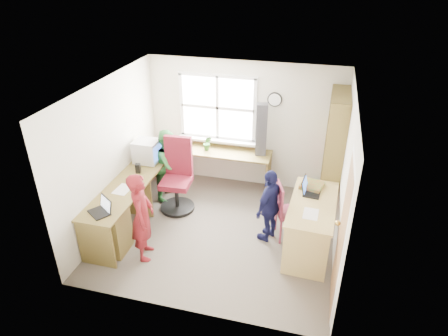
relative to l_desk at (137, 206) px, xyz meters
The scene contains 19 objects.
room 1.57m from the l_desk, 16.12° to the left, with size 3.64×3.44×2.44m.
l_desk is the anchor object (origin of this frame).
right_desk 2.74m from the l_desk, ahead, with size 0.72×1.45×0.82m.
bookshelf 3.35m from the l_desk, 26.43° to the left, with size 0.30×1.02×2.10m.
swivel_chair 0.91m from the l_desk, 64.21° to the left, with size 0.64×0.64×1.30m.
wooden_chair 2.37m from the l_desk, 10.40° to the left, with size 0.53×0.53×0.96m.
crt_monitor 1.09m from the l_desk, 102.10° to the left, with size 0.42×0.38×0.41m.
laptop_left 0.76m from the l_desk, 105.86° to the right, with size 0.41×0.39×0.22m.
laptop_right 2.73m from the l_desk, 11.24° to the left, with size 0.31×0.36×0.23m.
speaker_a 0.69m from the l_desk, 109.39° to the left, with size 0.10×0.10×0.16m.
speaker_b 1.14m from the l_desk, 97.33° to the left, with size 0.10×0.10×0.19m.
cd_tower 2.56m from the l_desk, 46.54° to the left, with size 0.22×0.20×0.97m.
game_box 2.79m from the l_desk, 14.37° to the left, with size 0.40×0.40×0.06m.
paper_a 0.35m from the l_desk, behind, with size 0.25×0.34×0.00m.
paper_b 2.74m from the l_desk, ahead, with size 0.22×0.30×0.00m.
potted_plant 1.87m from the l_desk, 67.86° to the left, with size 0.15×0.12×0.28m, color #2C6628.
person_red 0.71m from the l_desk, 55.49° to the right, with size 0.51×0.33×1.39m, color maroon.
person_green 1.14m from the l_desk, 83.25° to the left, with size 0.64×0.50×1.33m, color #2E7433.
person_navy 2.12m from the l_desk, ahead, with size 0.71×0.30×1.21m, color #151641.
Camera 1 is at (1.39, -5.07, 4.03)m, focal length 32.00 mm.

